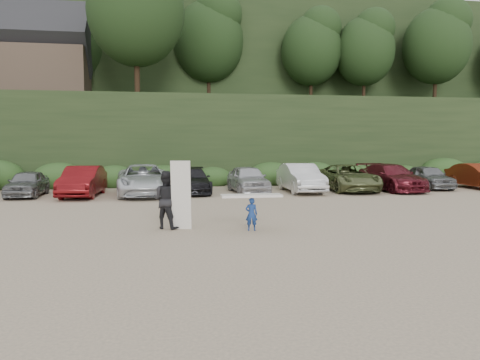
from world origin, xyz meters
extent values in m
plane|color=tan|center=(0.00, 0.00, 0.00)|extent=(120.00, 120.00, 0.00)
cube|color=black|center=(0.00, 22.00, 3.00)|extent=(80.00, 14.00, 6.00)
cube|color=black|center=(0.00, 40.00, 8.00)|extent=(90.00, 30.00, 16.00)
ellipsoid|color=black|center=(0.00, 22.00, 11.00)|extent=(66.00, 12.00, 10.00)
cube|color=#2B491E|center=(-0.55, 14.50, 0.60)|extent=(46.20, 2.00, 1.20)
cube|color=brown|center=(-12.00, 24.00, 8.00)|extent=(8.00, 6.00, 4.00)
imported|color=slate|center=(-9.34, 10.09, 0.68)|extent=(1.62, 4.02, 1.37)
imported|color=maroon|center=(-6.50, 9.64, 0.79)|extent=(2.00, 4.90, 1.58)
imported|color=silver|center=(-3.39, 9.68, 0.82)|extent=(3.13, 6.07, 1.64)
imported|color=black|center=(-0.77, 10.32, 0.69)|extent=(1.95, 4.78, 1.39)
imported|color=#B5B5BA|center=(2.34, 10.00, 0.76)|extent=(2.05, 4.57, 1.52)
imported|color=silver|center=(5.34, 9.78, 0.80)|extent=(1.74, 4.90, 1.61)
imported|color=#5D663B|center=(8.25, 9.99, 0.76)|extent=(2.65, 5.52, 1.52)
imported|color=#5C151E|center=(10.82, 9.71, 0.77)|extent=(2.56, 5.45, 1.54)
imported|color=slate|center=(13.59, 10.35, 0.71)|extent=(1.84, 4.23, 1.42)
imported|color=maroon|center=(16.57, 9.70, 0.76)|extent=(1.81, 4.69, 1.52)
imported|color=navy|center=(0.37, -1.06, 0.53)|extent=(0.43, 0.31, 1.07)
cube|color=silver|center=(0.37, -1.06, 1.13)|extent=(1.96, 0.59, 0.08)
imported|color=black|center=(-2.32, -0.22, 0.95)|extent=(1.17, 1.10, 1.91)
cube|color=silver|center=(-1.85, -0.52, 1.13)|extent=(0.68, 0.44, 2.25)
camera|label=1|loc=(-2.51, -15.66, 2.87)|focal=35.00mm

